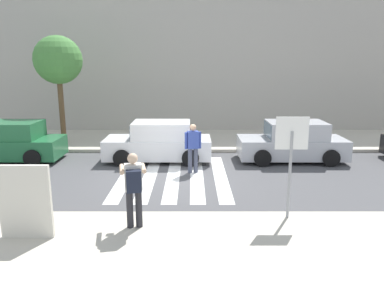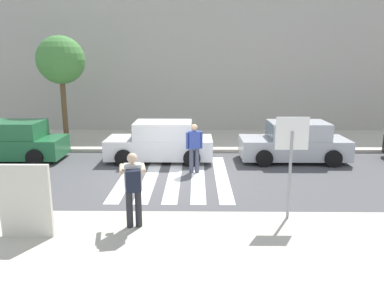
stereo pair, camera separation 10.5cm
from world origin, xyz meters
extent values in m
plane|color=#4C4C4F|center=(0.00, 0.00, 0.00)|extent=(120.00, 120.00, 0.00)
cube|color=beige|center=(0.00, -6.20, 0.07)|extent=(60.00, 6.00, 0.14)
cube|color=beige|center=(0.00, 6.00, 0.07)|extent=(60.00, 4.80, 0.14)
cube|color=#ADA89E|center=(0.00, 10.40, 3.70)|extent=(56.00, 4.00, 7.41)
cube|color=silver|center=(-1.60, 0.20, 0.00)|extent=(0.44, 5.20, 0.01)
cube|color=silver|center=(-0.80, 0.20, 0.00)|extent=(0.44, 5.20, 0.01)
cube|color=silver|center=(0.00, 0.20, 0.00)|extent=(0.44, 5.20, 0.01)
cube|color=silver|center=(0.80, 0.20, 0.00)|extent=(0.44, 5.20, 0.01)
cube|color=silver|center=(1.60, 0.20, 0.00)|extent=(0.44, 5.20, 0.01)
cylinder|color=gray|center=(2.94, -3.55, 1.20)|extent=(0.07, 0.07, 2.11)
cube|color=white|center=(2.94, -3.53, 2.20)|extent=(0.76, 0.03, 0.76)
cube|color=red|center=(2.94, -3.52, 2.20)|extent=(0.66, 0.02, 0.66)
cylinder|color=#232328|center=(-0.76, -4.11, 0.58)|extent=(0.15, 0.15, 0.88)
cylinder|color=#232328|center=(-0.56, -4.07, 0.58)|extent=(0.15, 0.15, 0.88)
cube|color=silver|center=(-0.66, -4.09, 1.32)|extent=(0.42, 0.31, 0.60)
sphere|color=beige|center=(-0.66, -4.09, 1.75)|extent=(0.23, 0.23, 0.23)
cylinder|color=beige|center=(-0.94, -3.92, 1.46)|extent=(0.21, 0.59, 0.10)
cylinder|color=beige|center=(-0.47, -3.83, 1.46)|extent=(0.21, 0.59, 0.10)
cube|color=black|center=(-0.74, -3.70, 1.49)|extent=(0.16, 0.13, 0.10)
cube|color=black|center=(-0.62, -4.32, 1.30)|extent=(0.35, 0.26, 0.48)
cylinder|color=#474C60|center=(0.57, 0.63, 0.44)|extent=(0.15, 0.15, 0.88)
cylinder|color=#474C60|center=(0.77, 0.66, 0.44)|extent=(0.15, 0.15, 0.88)
cube|color=#33479E|center=(0.67, 0.64, 1.18)|extent=(0.42, 0.30, 0.60)
sphere|color=tan|center=(0.67, 0.64, 1.61)|extent=(0.23, 0.23, 0.23)
cylinder|color=#33479E|center=(0.43, 0.60, 1.16)|extent=(0.10, 0.10, 0.58)
cylinder|color=#33479E|center=(0.90, 0.69, 1.16)|extent=(0.10, 0.10, 0.58)
cube|color=#236B3D|center=(-6.55, 2.30, 0.53)|extent=(4.10, 1.70, 0.76)
cube|color=#236B3D|center=(-6.40, 2.30, 1.23)|extent=(2.20, 1.56, 0.64)
cube|color=slate|center=(-5.43, 2.30, 1.23)|extent=(0.10, 1.50, 0.51)
cylinder|color=black|center=(-5.28, 1.45, 0.32)|extent=(0.64, 0.22, 0.64)
cylinder|color=black|center=(-5.28, 3.15, 0.32)|extent=(0.64, 0.22, 0.64)
cube|color=white|center=(-0.70, 2.30, 0.53)|extent=(4.10, 1.70, 0.76)
cube|color=white|center=(-0.55, 2.30, 1.23)|extent=(2.20, 1.56, 0.64)
cube|color=slate|center=(-1.62, 2.30, 1.23)|extent=(0.10, 1.50, 0.54)
cube|color=slate|center=(0.42, 2.30, 1.23)|extent=(0.10, 1.50, 0.51)
cylinder|color=black|center=(-1.97, 1.45, 0.32)|extent=(0.64, 0.22, 0.64)
cylinder|color=black|center=(-1.97, 3.15, 0.32)|extent=(0.64, 0.22, 0.64)
cylinder|color=black|center=(0.57, 1.45, 0.32)|extent=(0.64, 0.22, 0.64)
cylinder|color=black|center=(0.57, 3.15, 0.32)|extent=(0.64, 0.22, 0.64)
cube|color=#B7BABF|center=(4.52, 2.30, 0.53)|extent=(4.10, 1.70, 0.76)
cube|color=#B7BABF|center=(4.67, 2.30, 1.23)|extent=(2.20, 1.56, 0.64)
cube|color=slate|center=(3.60, 2.30, 1.23)|extent=(0.10, 1.50, 0.54)
cube|color=slate|center=(5.64, 2.30, 1.23)|extent=(0.10, 1.50, 0.51)
cylinder|color=black|center=(3.25, 1.45, 0.32)|extent=(0.64, 0.22, 0.64)
cylinder|color=black|center=(3.25, 3.15, 0.32)|extent=(0.64, 0.22, 0.64)
cylinder|color=black|center=(5.79, 1.45, 0.32)|extent=(0.64, 0.22, 0.64)
cylinder|color=black|center=(5.79, 3.15, 0.32)|extent=(0.64, 0.22, 0.64)
cylinder|color=brown|center=(-5.33, 5.08, 1.69)|extent=(0.24, 0.24, 3.11)
sphere|color=#47843D|center=(-5.33, 5.08, 3.89)|extent=(2.13, 2.13, 2.13)
cube|color=beige|center=(-2.86, -4.60, 0.94)|extent=(1.10, 0.10, 1.60)
cube|color=#E5B74C|center=(-2.86, -4.54, 0.94)|extent=(0.96, 0.02, 1.46)
camera|label=1|loc=(0.64, -11.97, 3.80)|focal=35.00mm
camera|label=2|loc=(0.74, -11.97, 3.80)|focal=35.00mm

